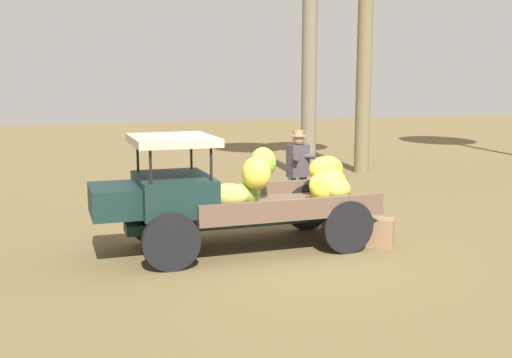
# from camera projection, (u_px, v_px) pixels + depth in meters

# --- Properties ---
(ground_plane) EXTENTS (60.00, 60.00, 0.00)m
(ground_plane) POSITION_uv_depth(u_px,v_px,m) (276.00, 248.00, 9.84)
(ground_plane) COLOR brown
(truck) EXTENTS (4.51, 1.79, 1.86)m
(truck) POSITION_uv_depth(u_px,v_px,m) (231.00, 195.00, 9.60)
(truck) COLOR #152B28
(truck) RESTS_ON ground
(farmer) EXTENTS (0.53, 0.49, 1.75)m
(farmer) POSITION_uv_depth(u_px,v_px,m) (298.00, 169.00, 11.74)
(farmer) COLOR #42526B
(farmer) RESTS_ON ground
(wooden_crate) EXTENTS (0.65, 0.61, 0.45)m
(wooden_crate) POSITION_uv_depth(u_px,v_px,m) (377.00, 232.00, 9.99)
(wooden_crate) COLOR #8C6A4A
(wooden_crate) RESTS_ON ground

